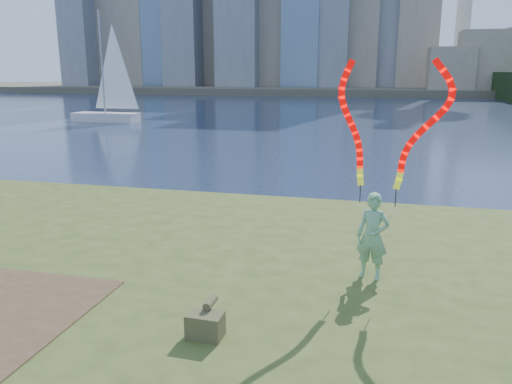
# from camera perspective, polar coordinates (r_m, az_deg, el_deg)

# --- Properties ---
(ground) EXTENTS (320.00, 320.00, 0.00)m
(ground) POSITION_cam_1_polar(r_m,az_deg,el_deg) (10.02, -6.70, -10.91)
(ground) COLOR #1A2741
(ground) RESTS_ON ground
(grassy_knoll) EXTENTS (20.00, 18.00, 0.80)m
(grassy_knoll) POSITION_cam_1_polar(r_m,az_deg,el_deg) (8.00, -12.75, -15.17)
(grassy_knoll) COLOR #39491A
(grassy_knoll) RESTS_ON ground
(far_shore) EXTENTS (320.00, 40.00, 1.20)m
(far_shore) POSITION_cam_1_polar(r_m,az_deg,el_deg) (103.61, 12.41, 11.39)
(far_shore) COLOR #514C3B
(far_shore) RESTS_ON ground
(woman_with_ribbons) EXTENTS (1.92, 0.58, 3.85)m
(woman_with_ribbons) POSITION_cam_1_polar(r_m,az_deg,el_deg) (8.23, 13.56, -0.04)
(woman_with_ribbons) COLOR #1E7731
(woman_with_ribbons) RESTS_ON grassy_knoll
(canvas_bag) EXTENTS (0.47, 0.53, 0.44)m
(canvas_bag) POSITION_cam_1_polar(r_m,az_deg,el_deg) (6.68, -5.78, -14.75)
(canvas_bag) COLOR #484B29
(canvas_bag) RESTS_ON grassy_knoll
(sailboat) EXTENTS (5.96, 1.94, 9.01)m
(sailboat) POSITION_cam_1_polar(r_m,az_deg,el_deg) (44.05, -16.56, 9.72)
(sailboat) COLOR silver
(sailboat) RESTS_ON ground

